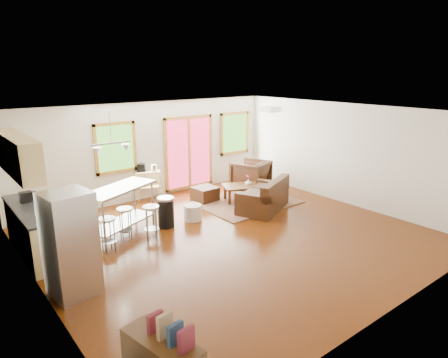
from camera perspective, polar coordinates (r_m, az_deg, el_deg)
floor at (r=8.52m, az=1.26°, el=-8.30°), size 7.50×7.00×0.02m
ceiling at (r=7.84m, az=1.37°, el=9.52°), size 7.50×7.00×0.02m
back_wall at (r=10.95m, az=-10.45°, el=4.02°), size 7.50×0.02×2.60m
left_wall at (r=6.49m, az=-25.39°, el=-5.15°), size 0.02×7.00×2.60m
right_wall at (r=10.81m, az=16.94°, el=3.45°), size 0.02×7.00×2.60m
front_wall at (r=5.95m, az=23.47°, el=-6.76°), size 7.50×0.02×2.60m
window_left at (r=10.45m, az=-15.23°, el=4.31°), size 1.10×0.05×1.30m
french_doors at (r=11.54m, az=-5.02°, el=3.78°), size 1.60×0.05×2.10m
window_right at (r=12.46m, az=1.53°, el=6.57°), size 1.10×0.05×1.30m
rug at (r=10.61m, az=3.23°, el=-3.33°), size 2.49×1.92×0.02m
loveseat at (r=10.00m, az=5.78°, el=-2.70°), size 1.73×1.41×0.81m
coffee_table at (r=10.63m, az=2.88°, el=-1.20°), size 1.28×1.06×0.44m
armchair at (r=11.60m, az=3.81°, el=0.73°), size 1.18×1.14×0.96m
ottoman at (r=10.69m, az=-2.73°, el=-2.15°), size 0.61×0.61×0.38m
pouf at (r=9.38m, az=-4.50°, el=-4.78°), size 0.52×0.52×0.37m
vase at (r=10.69m, az=3.48°, el=-0.39°), size 0.22×0.23×0.30m
book at (r=11.02m, az=4.36°, el=0.24°), size 0.21×0.06×0.28m
cabinets at (r=8.24m, az=-26.01°, el=-3.77°), size 0.64×2.24×2.30m
refrigerator at (r=6.60m, az=-21.04°, el=-8.69°), size 0.75×0.73×1.67m
island at (r=8.63m, az=-14.63°, el=-3.27°), size 1.79×1.29×1.05m
cup at (r=8.80m, az=-12.50°, el=-0.78°), size 0.15×0.13×0.13m
bar_stool_a at (r=7.96m, az=-16.32°, el=-6.59°), size 0.34×0.34×0.69m
bar_stool_b at (r=8.43m, az=-13.95°, el=-5.22°), size 0.37×0.37×0.69m
bar_stool_c at (r=8.35m, az=-10.38°, el=-5.04°), size 0.44×0.44×0.72m
trash_can at (r=9.01m, az=-8.29°, el=-4.68°), size 0.38×0.38×0.69m
kitchen_cart at (r=10.85m, az=-10.94°, el=0.54°), size 0.77×0.65×1.00m
ceiling_flush at (r=9.36m, az=6.68°, el=9.89°), size 0.35×0.35×0.12m
pendant_light at (r=8.26m, az=-15.75°, el=4.25°), size 0.80×0.18×0.79m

